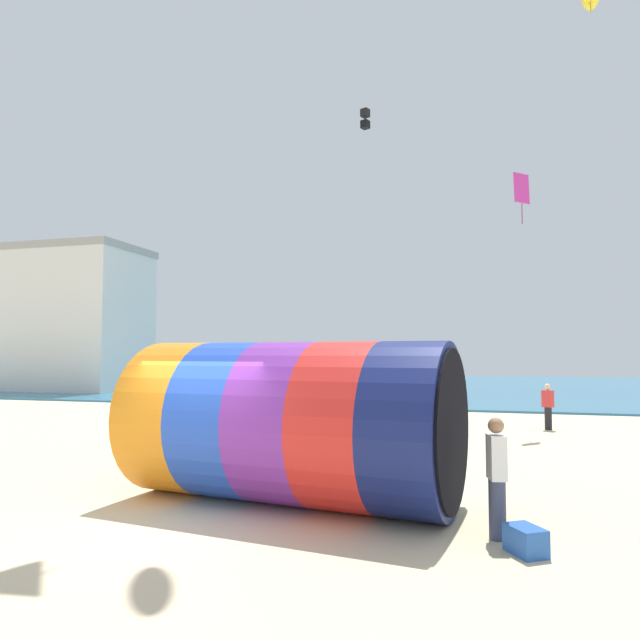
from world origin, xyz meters
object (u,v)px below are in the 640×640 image
kite_black_box (365,119)px  bystander_near_water (548,406)px  giant_inflatable_tube (291,422)px  kite_handler (497,477)px  kite_magenta_diamond (522,189)px  cooler_box (526,541)px

kite_black_box → bystander_near_water: kite_black_box is taller
giant_inflatable_tube → bystander_near_water: giant_inflatable_tube is taller
kite_handler → bystander_near_water: size_ratio=1.09×
kite_black_box → giant_inflatable_tube: bearing=-85.5°
kite_black_box → kite_magenta_diamond: bearing=-6.5°
kite_black_box → cooler_box: bearing=-71.1°
kite_black_box → kite_magenta_diamond: size_ratio=0.46×
kite_handler → giant_inflatable_tube: bearing=162.5°
kite_magenta_diamond → bystander_near_water: kite_magenta_diamond is taller
kite_handler → cooler_box: 0.94m
giant_inflatable_tube → bystander_near_water: 12.79m
cooler_box → kite_handler: bearing=121.9°
giant_inflatable_tube → kite_magenta_diamond: size_ratio=3.34×
kite_handler → kite_black_box: 17.87m
cooler_box → kite_black_box: bearing=108.9°
kite_handler → kite_magenta_diamond: (1.39, 12.63, 7.63)m
giant_inflatable_tube → kite_magenta_diamond: 14.38m
kite_handler → kite_black_box: size_ratio=2.06×
bystander_near_water → cooler_box: 13.26m
kite_black_box → kite_magenta_diamond: kite_black_box is taller
kite_black_box → bystander_near_water: size_ratio=0.53×
giant_inflatable_tube → kite_black_box: size_ratio=7.29×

